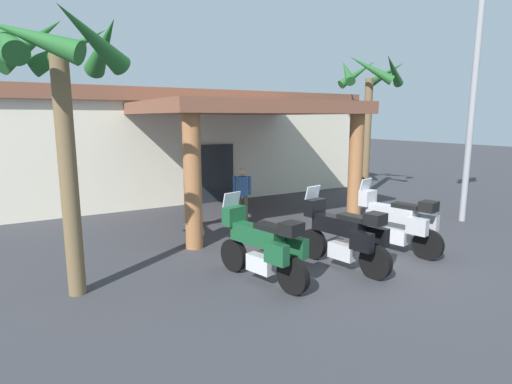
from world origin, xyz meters
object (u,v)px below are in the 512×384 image
palm_tree_near_portico (370,89)px  roadside_sign (479,34)px  motorcycle_black (344,235)px  pedestrian (242,192)px  motorcycle_green (262,246)px  palm_tree_roadside (60,76)px  motorcycle_silver (397,222)px  motel_building (179,141)px

palm_tree_near_portico → roadside_sign: bearing=-98.6°
motorcycle_black → palm_tree_near_portico: bearing=-59.0°
motorcycle_black → pedestrian: 4.29m
pedestrian → roadside_sign: (5.70, -3.28, 4.38)m
palm_tree_near_portico → roadside_sign: size_ratio=0.67×
motorcycle_green → palm_tree_roadside: size_ratio=0.45×
motorcycle_silver → roadside_sign: roadside_sign is taller
motorcycle_black → pedestrian: pedestrian is taller
motel_building → motorcycle_black: motel_building is taller
motel_building → motorcycle_silver: size_ratio=6.45×
motel_building → palm_tree_roadside: size_ratio=2.91×
motel_building → motorcycle_green: bearing=-101.8°
palm_tree_roadside → roadside_sign: bearing=-3.1°
palm_tree_roadside → motel_building: bearing=58.6°
motel_building → palm_tree_roadside: bearing=-119.4°
motorcycle_black → pedestrian: size_ratio=1.36×
motel_building → motorcycle_green: size_ratio=6.47×
motorcycle_black → palm_tree_roadside: size_ratio=0.45×
motorcycle_green → palm_tree_roadside: bearing=54.5°
motel_building → pedestrian: 6.61m
motorcycle_silver → motel_building: bearing=-5.9°
pedestrian → motel_building: bearing=-154.7°
motorcycle_black → palm_tree_near_portico: 9.19m
pedestrian → palm_tree_near_portico: 7.24m
palm_tree_roadside → motorcycle_green: bearing=-23.2°
motorcycle_black → motorcycle_silver: (1.79, 0.15, 0.00)m
palm_tree_roadside → motorcycle_silver: bearing=-12.2°
motorcycle_green → palm_tree_near_portico: bearing=-70.0°
motorcycle_green → palm_tree_roadside: 4.46m
motel_building → motorcycle_silver: bearing=-82.5°
motel_building → motorcycle_green: (-2.57, -10.48, -1.36)m
palm_tree_roadside → roadside_sign: 10.78m
pedestrian → roadside_sign: size_ratio=0.20×
motorcycle_green → pedestrian: bearing=-37.8°
motorcycle_black → roadside_sign: roadside_sign is taller
motorcycle_black → motorcycle_silver: size_ratio=1.00×
motorcycle_green → palm_tree_near_portico: 10.39m
motel_building → pedestrian: bearing=-93.8°
motel_building → palm_tree_roadside: (-5.60, -9.18, 1.64)m
motorcycle_silver → roadside_sign: size_ratio=0.27×
motorcycle_black → motel_building: bearing=-13.5°
palm_tree_near_portico → roadside_sign: 4.73m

